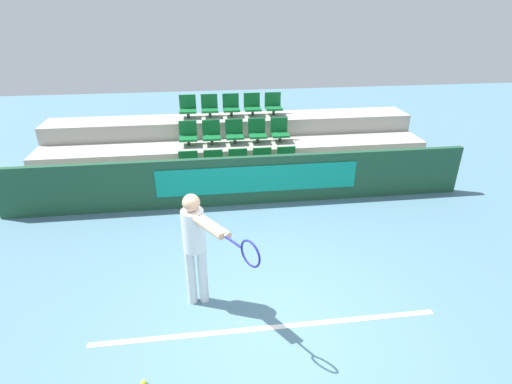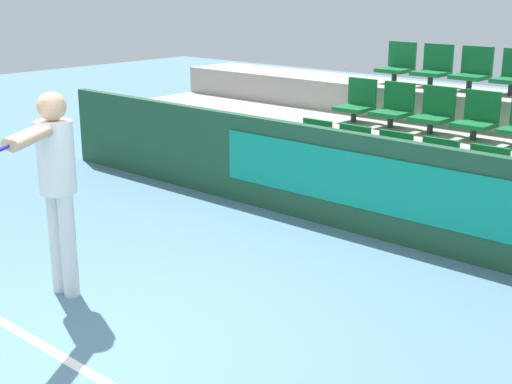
{
  "view_description": "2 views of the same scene",
  "coord_description": "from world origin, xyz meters",
  "px_view_note": "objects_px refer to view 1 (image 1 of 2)",
  "views": [
    {
      "loc": [
        -0.67,
        -3.84,
        3.87
      ],
      "look_at": [
        0.08,
        1.87,
        1.06
      ],
      "focal_mm": 28.0,
      "sensor_mm": 36.0,
      "label": 1
    },
    {
      "loc": [
        3.93,
        -2.39,
        2.48
      ],
      "look_at": [
        -0.01,
        2.03,
        0.75
      ],
      "focal_mm": 50.0,
      "sensor_mm": 36.0,
      "label": 2
    }
  ],
  "objects_px": {
    "stadium_chair_5": "(188,134)",
    "stadium_chair_6": "(212,134)",
    "stadium_chair_2": "(238,163)",
    "stadium_chair_13": "(252,105)",
    "stadium_chair_1": "(214,164)",
    "tennis_ball": "(144,383)",
    "stadium_chair_8": "(257,132)",
    "stadium_chair_3": "(263,162)",
    "stadium_chair_7": "(234,133)",
    "stadium_chair_14": "(273,105)",
    "stadium_chair_9": "(280,131)",
    "stadium_chair_4": "(287,161)",
    "stadium_chair_0": "(189,166)",
    "stadium_chair_10": "(188,107)",
    "stadium_chair_11": "(210,107)",
    "tennis_player": "(197,241)",
    "stadium_chair_12": "(231,106)"
  },
  "relations": [
    {
      "from": "stadium_chair_2",
      "to": "tennis_ball",
      "type": "relative_size",
      "value": 8.13
    },
    {
      "from": "stadium_chair_1",
      "to": "stadium_chair_5",
      "type": "xyz_separation_m",
      "value": [
        -0.54,
        0.93,
        0.4
      ]
    },
    {
      "from": "stadium_chair_4",
      "to": "stadium_chair_6",
      "type": "bearing_deg",
      "value": 149.87
    },
    {
      "from": "stadium_chair_0",
      "to": "stadium_chair_7",
      "type": "relative_size",
      "value": 1.0
    },
    {
      "from": "stadium_chair_3",
      "to": "stadium_chair_7",
      "type": "xyz_separation_m",
      "value": [
        -0.54,
        0.93,
        0.4
      ]
    },
    {
      "from": "stadium_chair_0",
      "to": "stadium_chair_1",
      "type": "bearing_deg",
      "value": 0.0
    },
    {
      "from": "stadium_chair_8",
      "to": "stadium_chair_11",
      "type": "bearing_deg",
      "value": 138.96
    },
    {
      "from": "stadium_chair_8",
      "to": "stadium_chair_14",
      "type": "height_order",
      "value": "stadium_chair_14"
    },
    {
      "from": "stadium_chair_4",
      "to": "stadium_chair_13",
      "type": "distance_m",
      "value": 2.1
    },
    {
      "from": "stadium_chair_8",
      "to": "tennis_ball",
      "type": "distance_m",
      "value": 6.22
    },
    {
      "from": "stadium_chair_7",
      "to": "stadium_chair_9",
      "type": "height_order",
      "value": "same"
    },
    {
      "from": "stadium_chair_4",
      "to": "stadium_chair_5",
      "type": "distance_m",
      "value": 2.37
    },
    {
      "from": "stadium_chair_10",
      "to": "tennis_player",
      "type": "bearing_deg",
      "value": -87.81
    },
    {
      "from": "stadium_chair_8",
      "to": "stadium_chair_11",
      "type": "distance_m",
      "value": 1.47
    },
    {
      "from": "stadium_chair_1",
      "to": "tennis_ball",
      "type": "distance_m",
      "value": 4.99
    },
    {
      "from": "stadium_chair_3",
      "to": "stadium_chair_7",
      "type": "relative_size",
      "value": 1.0
    },
    {
      "from": "stadium_chair_3",
      "to": "stadium_chair_11",
      "type": "height_order",
      "value": "stadium_chair_11"
    },
    {
      "from": "stadium_chair_2",
      "to": "tennis_ball",
      "type": "xyz_separation_m",
      "value": [
        -1.51,
        -4.86,
        -0.61
      ]
    },
    {
      "from": "stadium_chair_0",
      "to": "stadium_chair_10",
      "type": "xyz_separation_m",
      "value": [
        0.0,
        1.86,
        0.8
      ]
    },
    {
      "from": "stadium_chair_1",
      "to": "tennis_player",
      "type": "distance_m",
      "value": 3.65
    },
    {
      "from": "stadium_chair_5",
      "to": "stadium_chair_6",
      "type": "distance_m",
      "value": 0.54
    },
    {
      "from": "stadium_chair_3",
      "to": "stadium_chair_6",
      "type": "height_order",
      "value": "stadium_chair_6"
    },
    {
      "from": "stadium_chair_7",
      "to": "stadium_chair_9",
      "type": "relative_size",
      "value": 1.0
    },
    {
      "from": "stadium_chair_4",
      "to": "tennis_ball",
      "type": "relative_size",
      "value": 8.13
    },
    {
      "from": "stadium_chair_13",
      "to": "stadium_chair_1",
      "type": "bearing_deg",
      "value": -119.87
    },
    {
      "from": "stadium_chair_1",
      "to": "tennis_player",
      "type": "height_order",
      "value": "tennis_player"
    },
    {
      "from": "stadium_chair_1",
      "to": "tennis_player",
      "type": "xyz_separation_m",
      "value": [
        -0.33,
        -3.61,
        0.39
      ]
    },
    {
      "from": "stadium_chair_0",
      "to": "stadium_chair_5",
      "type": "xyz_separation_m",
      "value": [
        0.0,
        0.93,
        0.4
      ]
    },
    {
      "from": "stadium_chair_0",
      "to": "stadium_chair_2",
      "type": "xyz_separation_m",
      "value": [
        1.07,
        0.0,
        0.0
      ]
    },
    {
      "from": "stadium_chair_4",
      "to": "tennis_player",
      "type": "xyz_separation_m",
      "value": [
        -1.93,
        -3.61,
        0.39
      ]
    },
    {
      "from": "tennis_ball",
      "to": "stadium_chair_3",
      "type": "bearing_deg",
      "value": 67.2
    },
    {
      "from": "stadium_chair_6",
      "to": "stadium_chair_8",
      "type": "bearing_deg",
      "value": 0.0
    },
    {
      "from": "stadium_chair_4",
      "to": "stadium_chair_8",
      "type": "relative_size",
      "value": 1.0
    },
    {
      "from": "stadium_chair_2",
      "to": "stadium_chair_5",
      "type": "xyz_separation_m",
      "value": [
        -1.07,
        0.93,
        0.4
      ]
    },
    {
      "from": "stadium_chair_0",
      "to": "stadium_chair_8",
      "type": "height_order",
      "value": "stadium_chair_8"
    },
    {
      "from": "stadium_chair_6",
      "to": "tennis_player",
      "type": "relative_size",
      "value": 0.32
    },
    {
      "from": "stadium_chair_3",
      "to": "stadium_chair_6",
      "type": "relative_size",
      "value": 1.0
    },
    {
      "from": "stadium_chair_6",
      "to": "stadium_chair_14",
      "type": "xyz_separation_m",
      "value": [
        1.61,
        0.93,
        0.4
      ]
    },
    {
      "from": "stadium_chair_10",
      "to": "stadium_chair_12",
      "type": "relative_size",
      "value": 1.0
    },
    {
      "from": "stadium_chair_7",
      "to": "tennis_player",
      "type": "distance_m",
      "value": 4.63
    },
    {
      "from": "stadium_chair_5",
      "to": "stadium_chair_2",
      "type": "bearing_deg",
      "value": -41.04
    },
    {
      "from": "stadium_chair_5",
      "to": "stadium_chair_11",
      "type": "distance_m",
      "value": 1.15
    },
    {
      "from": "stadium_chair_0",
      "to": "stadium_chair_12",
      "type": "bearing_deg",
      "value": 60.13
    },
    {
      "from": "stadium_chair_4",
      "to": "stadium_chair_13",
      "type": "xyz_separation_m",
      "value": [
        -0.54,
        1.86,
        0.8
      ]
    },
    {
      "from": "stadium_chair_2",
      "to": "stadium_chair_9",
      "type": "relative_size",
      "value": 1.0
    },
    {
      "from": "stadium_chair_4",
      "to": "stadium_chair_5",
      "type": "xyz_separation_m",
      "value": [
        -2.14,
        0.93,
        0.4
      ]
    },
    {
      "from": "stadium_chair_1",
      "to": "stadium_chair_6",
      "type": "xyz_separation_m",
      "value": [
        0.0,
        0.93,
        0.4
      ]
    },
    {
      "from": "stadium_chair_5",
      "to": "stadium_chair_7",
      "type": "height_order",
      "value": "same"
    },
    {
      "from": "stadium_chair_9",
      "to": "tennis_ball",
      "type": "bearing_deg",
      "value": -114.0
    },
    {
      "from": "stadium_chair_2",
      "to": "stadium_chair_11",
      "type": "height_order",
      "value": "stadium_chair_11"
    }
  ]
}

